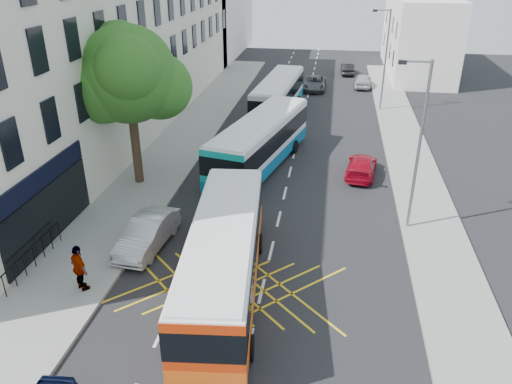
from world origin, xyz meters
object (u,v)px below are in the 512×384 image
at_px(distant_car_grey, 315,83).
at_px(lamp_near, 418,139).
at_px(street_tree, 127,76).
at_px(distant_car_silver, 363,81).
at_px(bus_mid, 260,142).
at_px(red_hatchback, 361,166).
at_px(bus_near, 224,257).
at_px(distant_car_dark, 347,69).
at_px(parked_car_silver, 147,233).
at_px(pedestrian_far, 79,268).
at_px(bus_far, 278,96).
at_px(lamp_far, 385,55).

bearing_deg(distant_car_grey, lamp_near, -76.94).
bearing_deg(street_tree, lamp_near, -11.40).
bearing_deg(distant_car_silver, street_tree, 65.06).
bearing_deg(street_tree, distant_car_grey, 68.93).
distance_m(bus_mid, red_hatchback, 6.29).
bearing_deg(distant_car_silver, distant_car_grey, 23.43).
height_order(lamp_near, bus_near, lamp_near).
relative_size(lamp_near, distant_car_dark, 2.15).
height_order(lamp_near, distant_car_grey, lamp_near).
distance_m(lamp_near, parked_car_silver, 12.92).
relative_size(red_hatchback, pedestrian_far, 2.08).
bearing_deg(distant_car_dark, bus_far, 67.08).
bearing_deg(pedestrian_far, parked_car_silver, -74.66).
xyz_separation_m(red_hatchback, distant_car_silver, (0.86, 21.75, 0.07)).
xyz_separation_m(lamp_far, distant_car_dark, (-2.55, 13.53, -4.00)).
xyz_separation_m(distant_car_grey, distant_car_silver, (4.66, 1.67, 0.04)).
bearing_deg(red_hatchback, bus_mid, 4.41).
relative_size(bus_far, parked_car_silver, 2.48).
bearing_deg(distant_car_grey, distant_car_silver, 20.49).
bearing_deg(lamp_far, red_hatchback, -97.92).
distance_m(lamp_far, distant_car_silver, 8.93).
relative_size(bus_near, distant_car_dark, 2.95).
distance_m(parked_car_silver, pedestrian_far, 3.90).
relative_size(bus_mid, red_hatchback, 2.76).
relative_size(distant_car_dark, pedestrian_far, 1.88).
relative_size(parked_car_silver, distant_car_grey, 0.96).
bearing_deg(distant_car_grey, distant_car_dark, 67.06).
xyz_separation_m(bus_near, bus_mid, (-0.47, 12.71, 0.05)).
distance_m(street_tree, bus_far, 16.79).
xyz_separation_m(parked_car_silver, pedestrian_far, (-1.40, -3.62, 0.43)).
relative_size(distant_car_grey, distant_car_dark, 1.21).
distance_m(street_tree, distant_car_grey, 25.61).
distance_m(street_tree, distant_car_dark, 33.38).
height_order(bus_mid, bus_far, bus_mid).
bearing_deg(pedestrian_far, bus_mid, -73.93).
height_order(lamp_near, pedestrian_far, lamp_near).
xyz_separation_m(lamp_near, bus_far, (-8.31, 17.75, -3.05)).
xyz_separation_m(street_tree, red_hatchback, (12.78, 3.22, -5.69)).
bearing_deg(distant_car_silver, bus_mid, 75.52).
distance_m(red_hatchback, distant_car_silver, 21.77).
bearing_deg(pedestrian_far, red_hatchback, -93.68).
distance_m(bus_near, red_hatchback, 13.70).
relative_size(bus_far, pedestrian_far, 5.43).
height_order(bus_far, parked_car_silver, bus_far).
bearing_deg(bus_far, bus_near, -83.63).
xyz_separation_m(bus_mid, distant_car_grey, (2.39, 19.79, -1.01)).
bearing_deg(lamp_near, bus_mid, 141.39).
height_order(lamp_near, bus_mid, lamp_near).
distance_m(bus_mid, distant_car_dark, 27.63).
bearing_deg(bus_near, bus_mid, 86.20).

